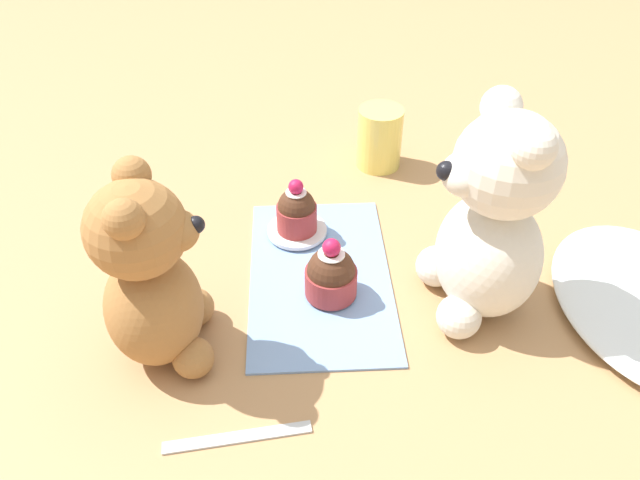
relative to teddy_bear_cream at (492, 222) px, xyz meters
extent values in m
plane|color=tan|center=(-0.05, -0.17, -0.11)|extent=(4.00, 4.00, 0.00)
cube|color=#7A9ED1|center=(-0.05, -0.17, -0.11)|extent=(0.28, 0.16, 0.01)
ellipsoid|color=silver|center=(0.00, 0.00, -0.04)|extent=(0.13, 0.12, 0.14)
sphere|color=silver|center=(0.00, 0.00, 0.07)|extent=(0.10, 0.10, 0.10)
ellipsoid|color=silver|center=(0.00, -0.04, 0.06)|extent=(0.05, 0.05, 0.04)
sphere|color=black|center=(0.01, -0.06, 0.07)|extent=(0.02, 0.02, 0.02)
sphere|color=silver|center=(-0.04, 0.00, 0.11)|extent=(0.04, 0.04, 0.04)
sphere|color=silver|center=(0.04, 0.01, 0.11)|extent=(0.04, 0.04, 0.04)
sphere|color=silver|center=(-0.04, -0.04, -0.09)|extent=(0.05, 0.05, 0.05)
sphere|color=silver|center=(0.04, -0.03, -0.09)|extent=(0.05, 0.05, 0.05)
ellipsoid|color=#A3703D|center=(0.05, -0.33, -0.05)|extent=(0.11, 0.10, 0.12)
sphere|color=#A3703D|center=(0.05, -0.33, 0.04)|extent=(0.09, 0.09, 0.09)
ellipsoid|color=#A3703D|center=(0.05, -0.30, 0.04)|extent=(0.05, 0.04, 0.03)
sphere|color=black|center=(0.04, -0.28, 0.04)|extent=(0.02, 0.02, 0.02)
sphere|color=#A3703D|center=(0.08, -0.33, 0.08)|extent=(0.03, 0.03, 0.03)
sphere|color=#A3703D|center=(0.02, -0.34, 0.08)|extent=(0.03, 0.03, 0.03)
sphere|color=#A3703D|center=(0.08, -0.30, -0.09)|extent=(0.04, 0.04, 0.04)
sphere|color=#A3703D|center=(0.01, -0.30, -0.09)|extent=(0.04, 0.04, 0.04)
cylinder|color=#993333|center=(-0.02, -0.16, -0.09)|extent=(0.06, 0.06, 0.03)
sphere|color=#472819|center=(-0.02, -0.16, -0.07)|extent=(0.05, 0.05, 0.05)
cylinder|color=white|center=(-0.02, -0.16, -0.05)|extent=(0.03, 0.03, 0.00)
sphere|color=#B71947|center=(-0.02, -0.16, -0.04)|extent=(0.02, 0.02, 0.02)
cylinder|color=silver|center=(-0.13, -0.19, -0.10)|extent=(0.07, 0.07, 0.01)
cylinder|color=#993333|center=(-0.13, -0.19, -0.08)|extent=(0.05, 0.05, 0.03)
sphere|color=#472819|center=(-0.13, -0.19, -0.07)|extent=(0.05, 0.05, 0.05)
cylinder|color=white|center=(-0.13, -0.19, -0.05)|extent=(0.03, 0.03, 0.00)
sphere|color=#B71947|center=(-0.13, -0.19, -0.04)|extent=(0.02, 0.02, 0.02)
cylinder|color=#EADB66|center=(-0.29, -0.07, -0.07)|extent=(0.06, 0.06, 0.09)
cube|color=silver|center=(0.16, -0.25, -0.11)|extent=(0.03, 0.13, 0.01)
camera|label=1|loc=(0.48, -0.20, 0.38)|focal=35.00mm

